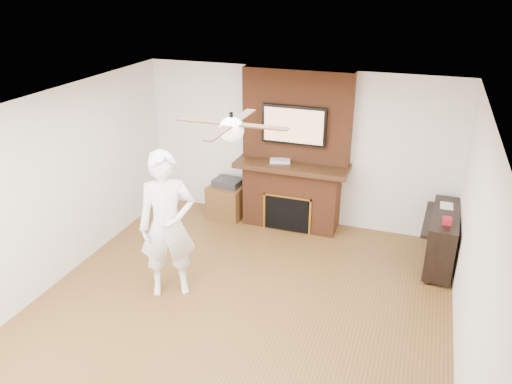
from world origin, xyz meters
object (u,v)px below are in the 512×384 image
(side_table, at_px, (228,199))
(piano, at_px, (442,237))
(fireplace, at_px, (293,167))
(person, at_px, (167,225))

(side_table, bearing_deg, piano, -2.08)
(fireplace, distance_m, person, 2.55)
(fireplace, height_order, person, fireplace)
(person, height_order, side_table, person)
(fireplace, bearing_deg, piano, -13.37)
(person, bearing_deg, piano, 0.37)
(fireplace, bearing_deg, side_table, -176.51)
(piano, bearing_deg, side_table, 174.95)
(person, bearing_deg, fireplace, 39.27)
(piano, bearing_deg, fireplace, 169.61)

